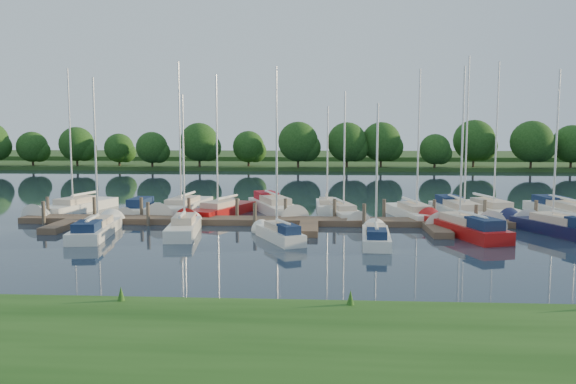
# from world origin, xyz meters

# --- Properties ---
(ground) EXTENTS (260.00, 260.00, 0.00)m
(ground) POSITION_xyz_m (0.00, 0.00, 0.00)
(ground) COLOR #1B2537
(ground) RESTS_ON ground
(near_bank) EXTENTS (90.00, 10.00, 0.50)m
(near_bank) POSITION_xyz_m (0.00, -16.00, 0.25)
(near_bank) COLOR #1A4112
(near_bank) RESTS_ON ground
(dock) EXTENTS (40.00, 6.00, 0.40)m
(dock) POSITION_xyz_m (0.00, 7.31, 0.20)
(dock) COLOR brown
(dock) RESTS_ON ground
(mooring_pilings) EXTENTS (38.24, 2.84, 2.00)m
(mooring_pilings) POSITION_xyz_m (0.00, 8.43, 0.60)
(mooring_pilings) COLOR #473D33
(mooring_pilings) RESTS_ON ground
(far_shore) EXTENTS (180.00, 30.00, 0.60)m
(far_shore) POSITION_xyz_m (0.00, 75.00, 0.30)
(far_shore) COLOR #2A481C
(far_shore) RESTS_ON ground
(distant_hill) EXTENTS (220.00, 40.00, 1.40)m
(distant_hill) POSITION_xyz_m (0.00, 100.00, 0.70)
(distant_hill) COLOR #2C4D21
(distant_hill) RESTS_ON ground
(treeline) EXTENTS (145.45, 9.28, 8.32)m
(treeline) POSITION_xyz_m (-2.40, 62.24, 4.04)
(treeline) COLOR #38281C
(treeline) RESTS_ON ground
(sailboat_n_0) EXTENTS (3.76, 9.14, 11.53)m
(sailboat_n_0) POSITION_xyz_m (-18.51, 12.72, 0.28)
(sailboat_n_0) COLOR white
(sailboat_n_0) RESTS_ON ground
(motorboat) EXTENTS (1.75, 5.59, 1.54)m
(motorboat) POSITION_xyz_m (-13.07, 11.83, 0.33)
(motorboat) COLOR white
(motorboat) RESTS_ON ground
(sailboat_n_2) EXTENTS (3.09, 9.70, 12.11)m
(sailboat_n_2) POSITION_xyz_m (-10.25, 13.71, 0.27)
(sailboat_n_2) COLOR white
(sailboat_n_2) RESTS_ON ground
(sailboat_n_3) EXTENTS (4.40, 8.42, 10.84)m
(sailboat_n_3) POSITION_xyz_m (-6.80, 11.31, 0.28)
(sailboat_n_3) COLOR #9D0E0E
(sailboat_n_3) RESTS_ON ground
(sailboat_n_4) EXTENTS (4.83, 8.99, 11.64)m
(sailboat_n_4) POSITION_xyz_m (-2.83, 13.43, 0.34)
(sailboat_n_4) COLOR white
(sailboat_n_4) RESTS_ON ground
(sailboat_n_5) EXTENTS (1.76, 6.65, 8.58)m
(sailboat_n_5) POSITION_xyz_m (1.25, 14.45, 0.27)
(sailboat_n_5) COLOR white
(sailboat_n_5) RESTS_ON ground
(sailboat_n_6) EXTENTS (3.21, 7.50, 9.52)m
(sailboat_n_6) POSITION_xyz_m (2.38, 11.05, 0.27)
(sailboat_n_6) COLOR white
(sailboat_n_6) RESTS_ON ground
(sailboat_n_7) EXTENTS (3.42, 8.79, 11.06)m
(sailboat_n_7) POSITION_xyz_m (7.56, 10.56, 0.27)
(sailboat_n_7) COLOR white
(sailboat_n_7) RESTS_ON ground
(sailboat_n_8) EXTENTS (3.19, 9.56, 12.05)m
(sailboat_n_8) POSITION_xyz_m (11.06, 11.41, 0.34)
(sailboat_n_8) COLOR white
(sailboat_n_8) RESTS_ON ground
(sailboat_n_9) EXTENTS (3.71, 9.29, 11.79)m
(sailboat_n_9) POSITION_xyz_m (13.43, 12.23, 0.28)
(sailboat_n_9) COLOR white
(sailboat_n_9) RESTS_ON ground
(sailboat_n_10) EXTENTS (3.68, 10.96, 13.65)m
(sailboat_n_10) POSITION_xyz_m (19.08, 11.64, 0.33)
(sailboat_n_10) COLOR white
(sailboat_n_10) RESTS_ON ground
(sailboat_s_0) EXTENTS (2.77, 7.83, 9.89)m
(sailboat_s_0) POSITION_xyz_m (-12.88, 3.11, 0.32)
(sailboat_s_0) COLOR white
(sailboat_s_0) RESTS_ON ground
(sailboat_s_1) EXTENTS (2.29, 6.87, 8.96)m
(sailboat_s_1) POSITION_xyz_m (-7.63, 3.80, 0.29)
(sailboat_s_1) COLOR white
(sailboat_s_1) RESTS_ON ground
(sailboat_s_2) EXTENTS (3.31, 5.38, 7.35)m
(sailboat_s_2) POSITION_xyz_m (-1.63, 2.05, 0.32)
(sailboat_s_2) COLOR white
(sailboat_s_2) RESTS_ON ground
(sailboat_s_3) EXTENTS (1.87, 6.38, 8.18)m
(sailboat_s_3) POSITION_xyz_m (3.90, 1.71, 0.31)
(sailboat_s_3) COLOR white
(sailboat_s_3) RESTS_ON ground
(sailboat_s_4) EXTENTS (3.92, 8.28, 10.67)m
(sailboat_s_4) POSITION_xyz_m (9.48, 4.52, 0.34)
(sailboat_s_4) COLOR #9D0E0E
(sailboat_s_4) RESTS_ON ground
(sailboat_s_5) EXTENTS (4.31, 8.04, 10.49)m
(sailboat_s_5) POSITION_xyz_m (15.29, 5.02, 0.34)
(sailboat_s_5) COLOR #101437
(sailboat_s_5) RESTS_ON ground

